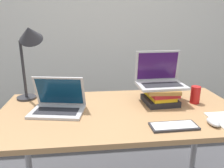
% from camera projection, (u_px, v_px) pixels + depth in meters
% --- Properties ---
extents(wall_back, '(8.00, 0.05, 2.70)m').
position_uv_depth(wall_back, '(103.00, 18.00, 2.72)').
color(wall_back, silver).
rests_on(wall_back, ground_plane).
extents(desk, '(1.58, 0.79, 0.77)m').
position_uv_depth(desk, '(121.00, 121.00, 1.45)').
color(desk, '#9E754C').
rests_on(desk, ground_plane).
extents(laptop_left, '(0.36, 0.28, 0.22)m').
position_uv_depth(laptop_left, '(58.00, 105.00, 1.40)').
color(laptop_left, '#B2B2B7').
rests_on(laptop_left, desk).
extents(book_stack, '(0.23, 0.28, 0.12)m').
position_uv_depth(book_stack, '(160.00, 95.00, 1.53)').
color(book_stack, black).
rests_on(book_stack, desk).
extents(laptop_on_books, '(0.33, 0.24, 0.24)m').
position_uv_depth(laptop_on_books, '(160.00, 79.00, 1.54)').
color(laptop_on_books, '#B2B2B7').
rests_on(laptop_on_books, book_stack).
extents(wireless_keyboard, '(0.26, 0.11, 0.01)m').
position_uv_depth(wireless_keyboard, '(174.00, 126.00, 1.20)').
color(wireless_keyboard, '#28282D').
rests_on(wireless_keyboard, desk).
extents(mouse, '(0.06, 0.10, 0.04)m').
position_uv_depth(mouse, '(213.00, 122.00, 1.22)').
color(mouse, '#B2B2B7').
rests_on(mouse, desk).
extents(soda_can, '(0.07, 0.07, 0.12)m').
position_uv_depth(soda_can, '(195.00, 95.00, 1.53)').
color(soda_can, red).
rests_on(soda_can, desk).
extents(desk_lamp, '(0.23, 0.20, 0.57)m').
position_uv_depth(desk_lamp, '(29.00, 42.00, 1.49)').
color(desk_lamp, '#28282D').
rests_on(desk_lamp, desk).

